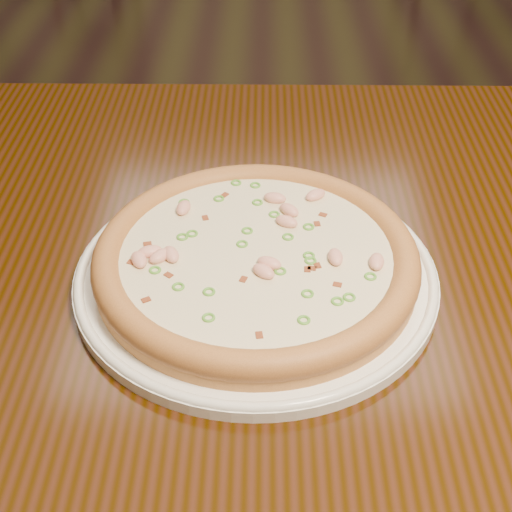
{
  "coord_description": "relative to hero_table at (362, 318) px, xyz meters",
  "views": [
    {
      "loc": [
        0.02,
        -0.67,
        1.21
      ],
      "look_at": [
        0.01,
        -0.13,
        0.78
      ],
      "focal_mm": 50.0,
      "sensor_mm": 36.0,
      "label": 1
    }
  ],
  "objects": [
    {
      "name": "pizza",
      "position": [
        -0.12,
        -0.05,
        0.13
      ],
      "size": [
        0.32,
        0.32,
        0.03
      ],
      "color": "#C58E3E",
      "rests_on": "plate"
    },
    {
      "name": "plate",
      "position": [
        -0.12,
        -0.05,
        0.11
      ],
      "size": [
        0.36,
        0.36,
        0.02
      ],
      "color": "white",
      "rests_on": "hero_table"
    },
    {
      "name": "hero_table",
      "position": [
        0.0,
        0.0,
        0.0
      ],
      "size": [
        1.2,
        0.8,
        0.75
      ],
      "color": "black",
      "rests_on": "ground"
    }
  ]
}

